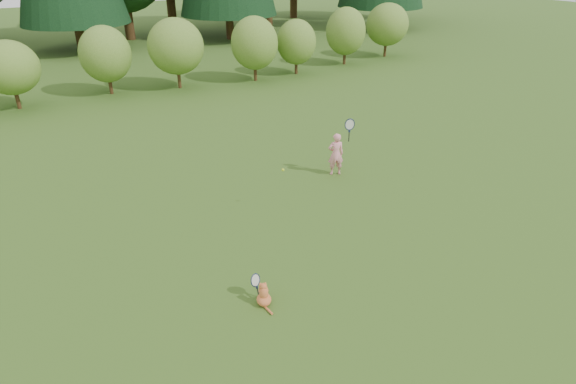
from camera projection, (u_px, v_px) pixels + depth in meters
ground at (298, 240)px, 9.84m from camera, size 100.00×100.00×0.00m
shrub_row at (138, 57)px, 19.35m from camera, size 28.00×3.00×2.80m
child at (336, 153)px, 12.44m from camera, size 0.65×0.39×1.70m
cat at (263, 293)px, 8.00m from camera, size 0.40×0.60×0.58m
tennis_ball at (283, 170)px, 10.56m from camera, size 0.06×0.06×0.06m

